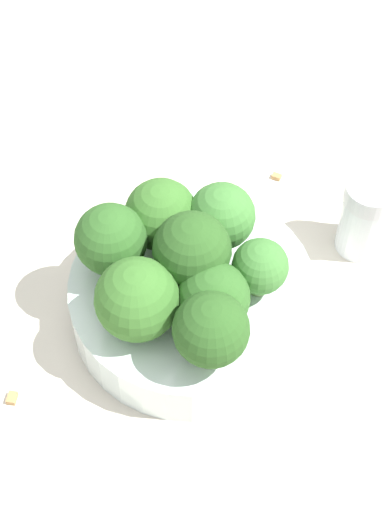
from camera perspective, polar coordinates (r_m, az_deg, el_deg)
name	(u,v)px	position (r m, az deg, el deg)	size (l,w,h in m)	color
ground_plane	(192,314)	(0.65, 0.00, -3.87)	(3.00, 3.00, 0.00)	beige
bowl	(192,299)	(0.63, 0.00, -2.90)	(0.18, 0.18, 0.04)	silver
broccoli_floret_0	(211,331)	(0.55, 1.27, -5.01)	(0.05, 0.05, 0.06)	#8EB770
broccoli_floret_1	(111,240)	(0.60, -5.44, 1.08)	(0.05, 0.05, 0.06)	#7A9E5B
broccoli_floret_2	(260,267)	(0.59, 4.57, -0.75)	(0.04, 0.04, 0.05)	#84AD66
broccoli_floret_3	(214,298)	(0.58, 1.45, -2.83)	(0.05, 0.05, 0.05)	#8EB770
broccoli_floret_4	(222,217)	(0.61, 1.98, 2.62)	(0.05, 0.05, 0.06)	#84AD66
broccoli_floret_5	(186,253)	(0.58, -0.43, 0.18)	(0.05, 0.05, 0.07)	#84AD66
broccoli_floret_6	(161,215)	(0.62, -2.07, 2.72)	(0.05, 0.05, 0.06)	#7A9E5B
broccoli_floret_7	(137,300)	(0.57, -3.68, -2.92)	(0.06, 0.06, 0.06)	#84AD66
pepper_shaker	(366,216)	(0.67, 11.50, 2.63)	(0.04, 0.04, 0.07)	silver
almond_crumb_0	(277,175)	(0.73, 5.67, 5.39)	(0.01, 0.01, 0.01)	#AD7F4C
almond_crumb_1	(11,397)	(0.62, -11.94, -9.15)	(0.01, 0.01, 0.01)	#AD7F4C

